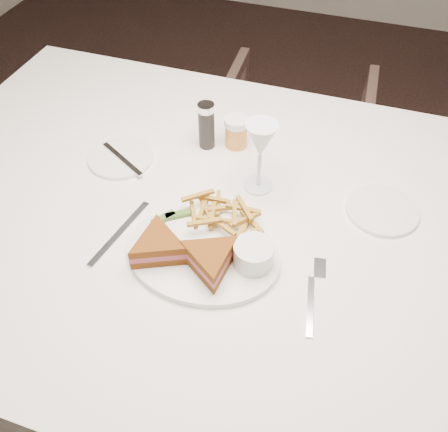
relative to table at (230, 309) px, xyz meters
name	(u,v)px	position (x,y,z in m)	size (l,w,h in m)	color
ground	(298,329)	(0.18, 0.23, -0.38)	(5.00, 5.00, 0.00)	black
table	(230,309)	(0.00, 0.00, 0.00)	(1.62, 1.08, 0.75)	white
chair_far	(292,140)	(-0.03, 0.89, -0.08)	(0.58, 0.54, 0.59)	#4A352D
table_setting	(218,214)	(-0.02, -0.04, 0.41)	(0.79, 0.61, 0.18)	white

